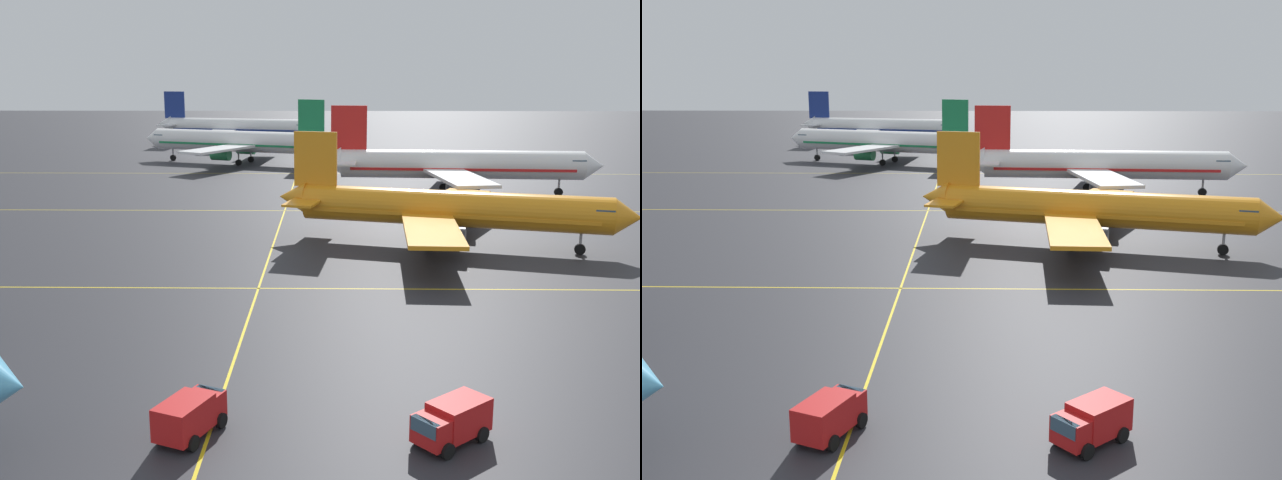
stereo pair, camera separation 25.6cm
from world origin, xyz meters
The scene contains 7 objects.
airliner_second_row centered at (18.08, 48.59, 3.95)m, with size 36.70×31.26×11.56m.
airliner_third_row centered at (24.33, 81.04, 4.39)m, with size 41.38×35.62×12.86m.
airliner_far_left_stand centered at (-12.28, 116.91, 4.27)m, with size 39.17×33.50×12.50m.
airliner_far_right_stand centered at (-17.09, 151.70, 4.32)m, with size 40.38×34.31×12.64m.
taxiway_markings centered at (0.00, 50.51, 0.00)m, with size 169.51×154.02×0.01m.
service_truck_red_van centered at (12.13, 6.75, 1.18)m, with size 4.31×4.08×2.10m.
service_truck_catering centered at (-0.87, 7.24, 1.18)m, with size 3.37×4.50×2.10m.
Camera 1 is at (6.22, -26.94, 18.11)m, focal length 41.67 mm.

